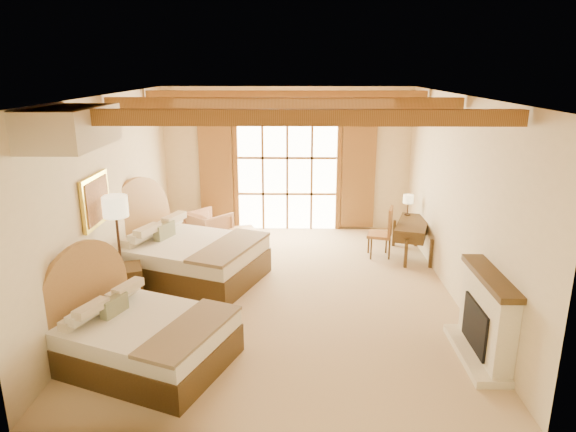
{
  "coord_description": "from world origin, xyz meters",
  "views": [
    {
      "loc": [
        0.19,
        -7.9,
        3.62
      ],
      "look_at": [
        0.07,
        0.2,
        1.25
      ],
      "focal_mm": 32.0,
      "sensor_mm": 36.0,
      "label": 1
    }
  ],
  "objects_px": {
    "bed_near": "(134,335)",
    "armchair": "(209,228)",
    "nightstand": "(126,285)",
    "bed_far": "(182,254)",
    "desk": "(412,238)"
  },
  "relations": [
    {
      "from": "bed_near",
      "to": "armchair",
      "type": "height_order",
      "value": "bed_near"
    },
    {
      "from": "bed_near",
      "to": "nightstand",
      "type": "distance_m",
      "value": 1.81
    },
    {
      "from": "bed_near",
      "to": "armchair",
      "type": "distance_m",
      "value": 4.52
    },
    {
      "from": "bed_near",
      "to": "bed_far",
      "type": "relative_size",
      "value": 0.86
    },
    {
      "from": "nightstand",
      "to": "armchair",
      "type": "bearing_deg",
      "value": 53.73
    },
    {
      "from": "bed_far",
      "to": "desk",
      "type": "height_order",
      "value": "bed_far"
    },
    {
      "from": "bed_near",
      "to": "desk",
      "type": "bearing_deg",
      "value": 63.96
    },
    {
      "from": "desk",
      "to": "armchair",
      "type": "bearing_deg",
      "value": -170.7
    },
    {
      "from": "armchair",
      "to": "nightstand",
      "type": "bearing_deg",
      "value": 114.57
    },
    {
      "from": "bed_near",
      "to": "desk",
      "type": "relative_size",
      "value": 1.77
    },
    {
      "from": "nightstand",
      "to": "bed_near",
      "type": "bearing_deg",
      "value": -88.32
    },
    {
      "from": "bed_far",
      "to": "nightstand",
      "type": "xyz_separation_m",
      "value": [
        -0.68,
        -1.0,
        -0.15
      ]
    },
    {
      "from": "bed_far",
      "to": "desk",
      "type": "xyz_separation_m",
      "value": [
        4.28,
        1.18,
        -0.08
      ]
    },
    {
      "from": "bed_far",
      "to": "armchair",
      "type": "relative_size",
      "value": 3.66
    },
    {
      "from": "nightstand",
      "to": "armchair",
      "type": "relative_size",
      "value": 0.78
    }
  ]
}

